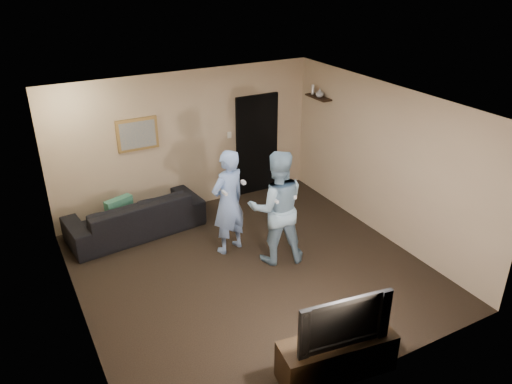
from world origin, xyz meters
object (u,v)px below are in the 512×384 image
sofa (135,215)px  wii_player_left (228,202)px  tv_console (337,356)px  television (340,317)px  wii_player_right (277,207)px

sofa → wii_player_left: size_ratio=1.32×
tv_console → television: television is taller
wii_player_right → television: bearing=-104.4°
tv_console → television: (0.00, 0.00, 0.56)m
tv_console → wii_player_left: 3.08m
sofa → tv_console: bearing=98.3°
wii_player_left → wii_player_right: (0.53, -0.61, 0.05)m
television → wii_player_left: 3.02m
tv_console → television: 0.56m
television → wii_player_left: (0.09, 3.02, 0.06)m
television → wii_player_right: 2.49m
sofa → wii_player_right: wii_player_right is taller
sofa → tv_console: (1.09, -4.29, -0.09)m
tv_console → wii_player_left: size_ratio=0.78×
sofa → tv_console: sofa is taller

